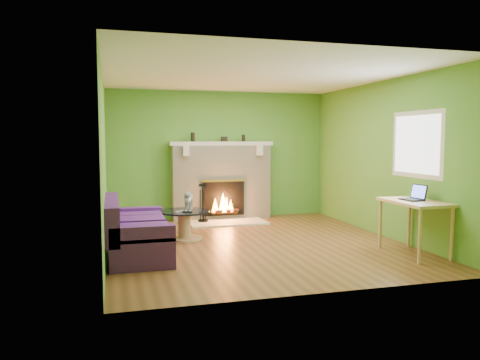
# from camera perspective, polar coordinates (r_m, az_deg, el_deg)

# --- Properties ---
(floor) EXTENTS (5.00, 5.00, 0.00)m
(floor) POSITION_cam_1_polar(r_m,az_deg,el_deg) (7.43, 1.81, -7.66)
(floor) COLOR brown
(floor) RESTS_ON ground
(ceiling) EXTENTS (5.00, 5.00, 0.00)m
(ceiling) POSITION_cam_1_polar(r_m,az_deg,el_deg) (7.31, 1.87, 12.64)
(ceiling) COLOR white
(ceiling) RESTS_ON wall_back
(wall_back) EXTENTS (5.00, 0.00, 5.00)m
(wall_back) POSITION_cam_1_polar(r_m,az_deg,el_deg) (9.67, -2.55, 3.06)
(wall_back) COLOR #4F9831
(wall_back) RESTS_ON floor
(wall_front) EXTENTS (5.00, 0.00, 5.00)m
(wall_front) POSITION_cam_1_polar(r_m,az_deg,el_deg) (4.93, 10.48, 1.11)
(wall_front) COLOR #4F9831
(wall_front) RESTS_ON floor
(wall_left) EXTENTS (0.00, 5.00, 5.00)m
(wall_left) POSITION_cam_1_polar(r_m,az_deg,el_deg) (6.93, -16.24, 2.09)
(wall_left) COLOR #4F9831
(wall_left) RESTS_ON floor
(wall_right) EXTENTS (0.00, 5.00, 5.00)m
(wall_right) POSITION_cam_1_polar(r_m,az_deg,el_deg) (8.21, 17.04, 2.50)
(wall_right) COLOR #4F9831
(wall_right) RESTS_ON floor
(window_frame) EXTENTS (0.00, 1.20, 1.20)m
(window_frame) POSITION_cam_1_polar(r_m,az_deg,el_deg) (7.45, 20.74, 4.08)
(window_frame) COLOR silver
(window_frame) RESTS_ON wall_right
(window_pane) EXTENTS (0.00, 1.06, 1.06)m
(window_pane) POSITION_cam_1_polar(r_m,az_deg,el_deg) (7.45, 20.69, 4.08)
(window_pane) COLOR white
(window_pane) RESTS_ON wall_right
(fireplace) EXTENTS (2.10, 0.46, 1.58)m
(fireplace) POSITION_cam_1_polar(r_m,az_deg,el_deg) (9.52, -2.29, -0.16)
(fireplace) COLOR beige
(fireplace) RESTS_ON floor
(hearth) EXTENTS (1.50, 0.75, 0.03)m
(hearth) POSITION_cam_1_polar(r_m,az_deg,el_deg) (9.13, -1.54, -5.18)
(hearth) COLOR beige
(hearth) RESTS_ON floor
(mantel) EXTENTS (2.10, 0.28, 0.08)m
(mantel) POSITION_cam_1_polar(r_m,az_deg,el_deg) (9.46, -2.28, 4.47)
(mantel) COLOR beige
(mantel) RESTS_ON fireplace
(sofa) EXTENTS (0.85, 1.79, 0.80)m
(sofa) POSITION_cam_1_polar(r_m,az_deg,el_deg) (6.76, -12.74, -6.35)
(sofa) COLOR #3B1757
(sofa) RESTS_ON floor
(coffee_table) EXTENTS (0.82, 0.82, 0.47)m
(coffee_table) POSITION_cam_1_polar(r_m,az_deg,el_deg) (7.71, -6.79, -5.18)
(coffee_table) COLOR tan
(coffee_table) RESTS_ON floor
(desk) EXTENTS (0.60, 1.04, 0.77)m
(desk) POSITION_cam_1_polar(r_m,az_deg,el_deg) (7.02, 20.53, -3.13)
(desk) COLOR tan
(desk) RESTS_ON floor
(cat) EXTENTS (0.32, 0.56, 0.33)m
(cat) POSITION_cam_1_polar(r_m,az_deg,el_deg) (7.72, -6.29, -2.44)
(cat) COLOR slate
(cat) RESTS_ON coffee_table
(remote_silver) EXTENTS (0.16, 0.14, 0.02)m
(remote_silver) POSITION_cam_1_polar(r_m,az_deg,el_deg) (7.55, -7.42, -3.82)
(remote_silver) COLOR #969699
(remote_silver) RESTS_ON coffee_table
(remote_black) EXTENTS (0.17, 0.09, 0.02)m
(remote_black) POSITION_cam_1_polar(r_m,az_deg,el_deg) (7.50, -6.45, -3.87)
(remote_black) COLOR black
(remote_black) RESTS_ON coffee_table
(laptop) EXTENTS (0.29, 0.32, 0.23)m
(laptop) POSITION_cam_1_polar(r_m,az_deg,el_deg) (7.02, 20.21, -1.43)
(laptop) COLOR black
(laptop) RESTS_ON desk
(fire_tools) EXTENTS (0.20, 0.20, 0.74)m
(fire_tools) POSITION_cam_1_polar(r_m,az_deg,el_deg) (9.12, -4.53, -2.76)
(fire_tools) COLOR black
(fire_tools) RESTS_ON hearth
(mantel_vase_left) EXTENTS (0.08, 0.08, 0.18)m
(mantel_vase_left) POSITION_cam_1_polar(r_m,az_deg,el_deg) (9.38, -5.77, 5.24)
(mantel_vase_left) COLOR black
(mantel_vase_left) RESTS_ON mantel
(mantel_vase_right) EXTENTS (0.07, 0.07, 0.14)m
(mantel_vase_right) POSITION_cam_1_polar(r_m,az_deg,el_deg) (9.61, 0.43, 5.14)
(mantel_vase_right) COLOR black
(mantel_vase_right) RESTS_ON mantel
(mantel_box) EXTENTS (0.12, 0.08, 0.10)m
(mantel_box) POSITION_cam_1_polar(r_m,az_deg,el_deg) (9.51, -1.92, 5.01)
(mantel_box) COLOR black
(mantel_box) RESTS_ON mantel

